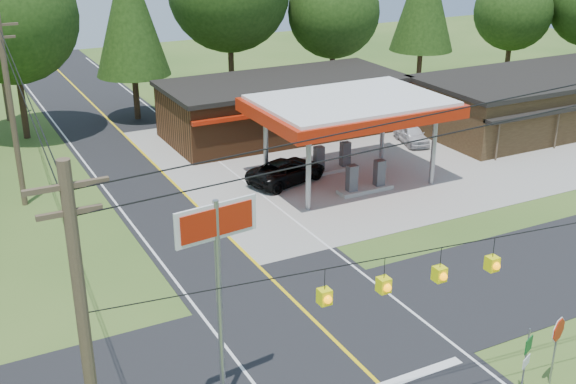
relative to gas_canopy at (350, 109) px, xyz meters
name	(u,v)px	position (x,y,z in m)	size (l,w,h in m)	color
ground	(327,333)	(-9.00, -13.00, -4.27)	(120.00, 120.00, 0.00)	#34581F
main_highway	(327,333)	(-9.00, -13.00, -4.26)	(8.00, 120.00, 0.02)	black
cross_road	(327,333)	(-9.00, -13.00, -4.25)	(70.00, 7.00, 0.02)	black
lane_center_yellow	(327,333)	(-9.00, -13.00, -4.24)	(0.15, 110.00, 0.00)	yellow
gas_canopy	(350,109)	(0.00, 0.00, 0.00)	(10.60, 7.40, 4.88)	gray
convenience_store	(284,106)	(1.00, 9.98, -2.35)	(16.40, 7.55, 3.80)	#522E17
strip_building	(554,98)	(19.00, 2.98, -2.35)	(20.40, 8.75, 3.80)	#392817
utility_pole_near_left	(87,354)	(-18.50, -18.00, 0.93)	(1.80, 0.30, 10.00)	#473828
utility_pole_far_left	(11,109)	(-17.00, 5.00, 0.93)	(1.80, 0.30, 10.00)	#473828
overhead_beacons	(414,256)	(-10.00, -19.00, 1.95)	(17.04, 2.04, 1.03)	black
treeline_backdrop	(143,32)	(-8.18, 11.01, 3.22)	(70.27, 51.59, 13.30)	#332316
suv_car	(287,171)	(-3.17, 1.50, -3.59)	(4.89, 4.89, 1.36)	black
sedan_car	(412,135)	(7.42, 4.00, -3.66)	(3.56, 3.56, 1.21)	silver
big_stop_sign	(218,257)	(-14.00, -15.01, 1.04)	(2.63, 0.42, 7.10)	gray
octagonal_stop_sign	(558,335)	(-3.90, -19.01, -2.37)	(0.83, 0.34, 2.53)	gray
route_sign_post	(527,356)	(-5.20, -19.02, -2.76)	(0.48, 0.23, 2.51)	gray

